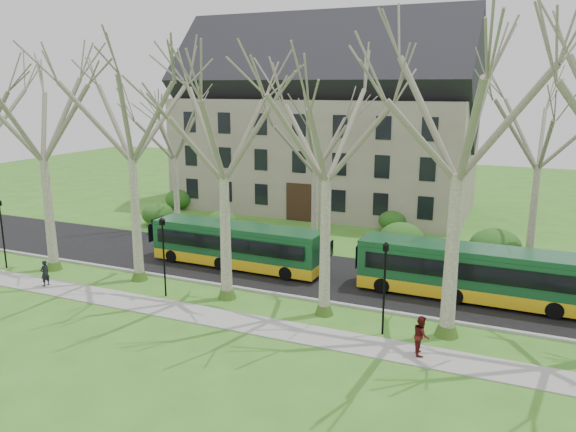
% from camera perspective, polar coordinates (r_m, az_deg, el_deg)
% --- Properties ---
extents(ground, '(120.00, 120.00, 0.00)m').
position_cam_1_polar(ground, '(29.47, -1.48, -9.17)').
color(ground, '#3C7421').
rests_on(ground, ground).
extents(sidewalk, '(70.00, 2.00, 0.06)m').
position_cam_1_polar(sidewalk, '(27.40, -3.72, -10.92)').
color(sidewalk, gray).
rests_on(sidewalk, ground).
extents(road, '(80.00, 8.00, 0.06)m').
position_cam_1_polar(road, '(34.20, 2.42, -5.90)').
color(road, black).
rests_on(road, ground).
extents(curb, '(80.00, 0.25, 0.14)m').
position_cam_1_polar(curb, '(30.71, -0.29, -8.07)').
color(curb, '#A5A39E').
rests_on(curb, ground).
extents(building, '(26.50, 12.20, 16.00)m').
position_cam_1_polar(building, '(51.86, 3.70, 9.68)').
color(building, gray).
rests_on(building, ground).
extents(tree_row_verge, '(49.00, 7.00, 14.00)m').
position_cam_1_polar(tree_row_verge, '(27.85, -1.30, 4.50)').
color(tree_row_verge, gray).
rests_on(tree_row_verge, ground).
extents(tree_row_far, '(33.00, 7.00, 12.00)m').
position_cam_1_polar(tree_row_far, '(38.30, 3.61, 5.34)').
color(tree_row_far, gray).
rests_on(tree_row_far, ground).
extents(lamp_row, '(36.22, 0.22, 4.30)m').
position_cam_1_polar(lamp_row, '(27.73, -2.38, -4.96)').
color(lamp_row, black).
rests_on(lamp_row, ground).
extents(hedges, '(30.60, 8.60, 2.00)m').
position_cam_1_polar(hedges, '(43.18, 0.72, -0.49)').
color(hedges, '#17511A').
rests_on(hedges, ground).
extents(bus_lead, '(11.13, 2.56, 2.77)m').
position_cam_1_polar(bus_lead, '(35.23, -5.23, -2.96)').
color(bus_lead, '#154C29').
rests_on(bus_lead, road).
extents(bus_follow, '(11.77, 2.54, 2.94)m').
position_cam_1_polar(bus_follow, '(31.37, 18.07, -5.46)').
color(bus_follow, '#154C29').
rests_on(bus_follow, road).
extents(pedestrian_a, '(0.41, 0.58, 1.50)m').
position_cam_1_polar(pedestrian_a, '(34.77, -23.47, -5.35)').
color(pedestrian_a, black).
rests_on(pedestrian_a, sidewalk).
extents(pedestrian_b, '(0.86, 0.98, 1.71)m').
position_cam_1_polar(pedestrian_b, '(24.81, 13.38, -11.70)').
color(pedestrian_b, '#521312').
rests_on(pedestrian_b, sidewalk).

